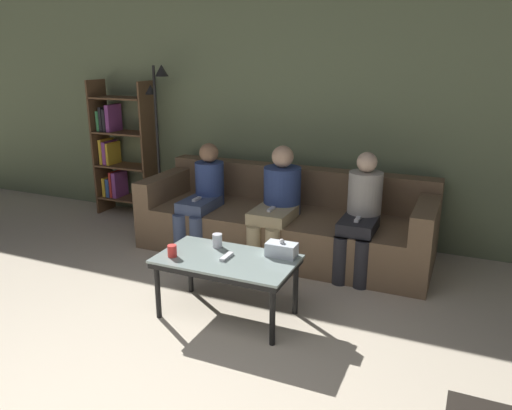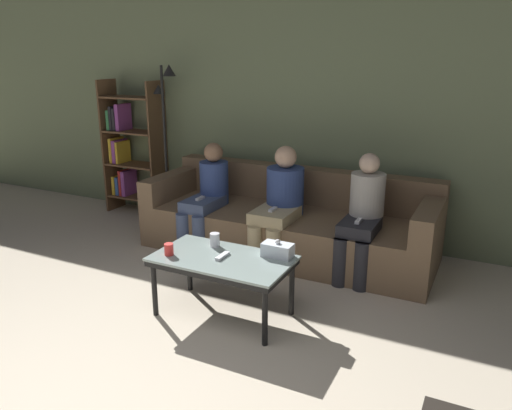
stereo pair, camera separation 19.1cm
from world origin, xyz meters
name	(u,v)px [view 1 (the left image)]	position (x,y,z in m)	size (l,w,h in m)	color
wall_back	(307,111)	(0.00, 3.55, 1.30)	(12.00, 0.06, 2.60)	#707F5B
couch	(285,223)	(0.00, 2.99, 0.28)	(2.77, 0.98, 0.77)	brown
coffee_table	(227,264)	(0.06, 1.61, 0.41)	(1.00, 0.56, 0.46)	#8C9E99
cup_near_left	(172,251)	(-0.31, 1.48, 0.50)	(0.07, 0.07, 0.09)	red
cup_near_right	(217,241)	(-0.10, 1.77, 0.51)	(0.07, 0.07, 0.10)	silver
tissue_box	(282,249)	(0.41, 1.80, 0.51)	(0.22, 0.12, 0.13)	silver
game_remote	(227,257)	(0.06, 1.61, 0.47)	(0.04, 0.15, 0.02)	white
bookshelf	(120,151)	(-2.21, 3.32, 0.76)	(0.73, 0.32, 1.57)	brown
standing_lamp	(159,129)	(-1.55, 3.18, 1.08)	(0.31, 0.26, 1.75)	black
seated_person_left_end	(203,195)	(-0.77, 2.75, 0.54)	(0.31, 0.65, 1.03)	#47567A
seated_person_mid_left	(278,200)	(0.00, 2.77, 0.57)	(0.35, 0.69, 1.06)	tan
seated_person_mid_right	(361,212)	(0.77, 2.77, 0.56)	(0.31, 0.62, 1.06)	#28282D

